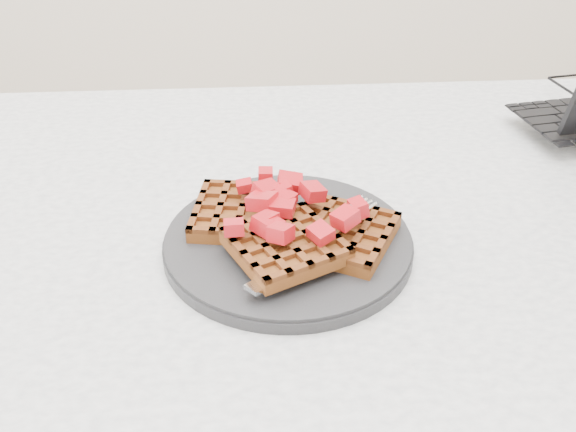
{
  "coord_description": "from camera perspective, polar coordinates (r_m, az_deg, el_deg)",
  "views": [
    {
      "loc": [
        -0.17,
        -0.57,
        1.14
      ],
      "look_at": [
        -0.14,
        -0.04,
        0.79
      ],
      "focal_mm": 40.0,
      "sensor_mm": 36.0,
      "label": 1
    }
  ],
  "objects": [
    {
      "name": "waffles",
      "position": [
        0.64,
        0.04,
        -1.14
      ],
      "size": [
        0.22,
        0.19,
        0.03
      ],
      "color": "brown",
      "rests_on": "plate"
    },
    {
      "name": "table",
      "position": [
        0.78,
        10.13,
        -7.64
      ],
      "size": [
        1.2,
        0.8,
        0.75
      ],
      "color": "silver",
      "rests_on": "ground"
    },
    {
      "name": "strawberry_pile",
      "position": [
        0.63,
        0.0,
        1.07
      ],
      "size": [
        0.15,
        0.15,
        0.02
      ],
      "primitive_type": null,
      "color": "#9B030E",
      "rests_on": "waffles"
    },
    {
      "name": "plate",
      "position": [
        0.65,
        -0.0,
        -2.35
      ],
      "size": [
        0.25,
        0.25,
        0.02
      ],
      "primitive_type": "cylinder",
      "color": "#232326",
      "rests_on": "table"
    },
    {
      "name": "fork",
      "position": [
        0.62,
        3.09,
        -2.77
      ],
      "size": [
        0.15,
        0.14,
        0.02
      ],
      "primitive_type": null,
      "rotation": [
        0.0,
        0.0,
        -0.82
      ],
      "color": "silver",
      "rests_on": "plate"
    }
  ]
}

